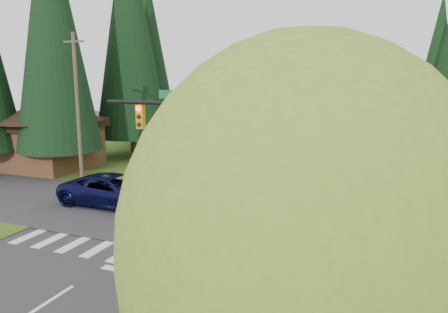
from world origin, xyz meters
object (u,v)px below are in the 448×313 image
Objects in this scene: parked_car_b at (321,152)px; parked_car_c at (335,143)px; suv_navy at (115,191)px; parked_car_a at (330,164)px; sedan_champagne at (182,264)px; parked_car_d at (354,132)px; parked_car_e at (361,126)px.

parked_car_b reaches higher than parked_car_c.
parked_car_a is (9.92, 13.06, -0.19)m from suv_navy.
sedan_champagne is at bearing -130.39° from suv_navy.
parked_car_d is (2.08, 39.06, 0.11)m from sedan_champagne.
parked_car_c is at bearing 86.70° from sedan_champagne.
parked_car_c is (0.26, 6.12, -0.11)m from parked_car_b.
parked_car_e is at bearing -13.76° from suv_navy.
parked_car_d is (-0.13, 19.29, 0.04)m from parked_car_a.
sedan_champagne is at bearing -90.24° from parked_car_c.
parked_car_d is at bearing 96.00° from parked_car_a.
suv_navy is 1.31× the size of parked_car_e.
sedan_champagne is 10.22m from suv_navy.
parked_car_d is at bearing 83.46° from parked_car_b.
sedan_champagne is 0.99× the size of parked_car_c.
parked_car_a is 0.94× the size of parked_car_d.
suv_navy is 1.46× the size of parked_car_d.
parked_car_d reaches higher than sedan_champagne.
parked_car_a reaches higher than sedan_champagne.
parked_car_d is 6.37m from parked_car_e.
sedan_champagne is 0.79× the size of parked_car_e.
parked_car_e is (1.14, 14.96, 0.07)m from parked_car_c.
parked_car_b is 1.06× the size of parked_car_e.
parked_car_e is at bearing 87.44° from parked_car_c.
suv_navy reaches higher than parked_car_b.
sedan_champagne is 39.11m from parked_car_d.
parked_car_a reaches higher than parked_car_c.
parked_car_e is at bearing 90.85° from parked_car_d.
sedan_champagne is at bearing -91.06° from parked_car_d.
parked_car_a is 10.75m from parked_car_c.
sedan_champagne is 45.48m from parked_car_e.
suv_navy is 16.40m from parked_car_a.
parked_car_c is 0.80× the size of parked_car_e.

